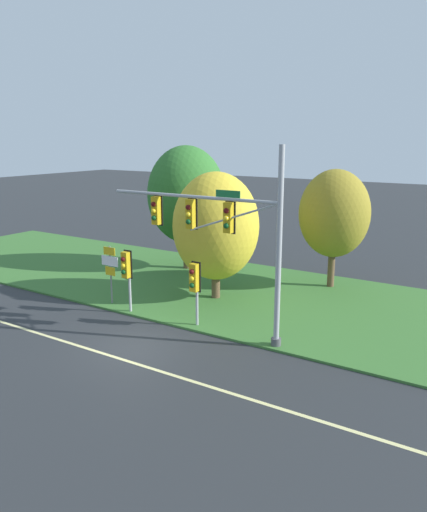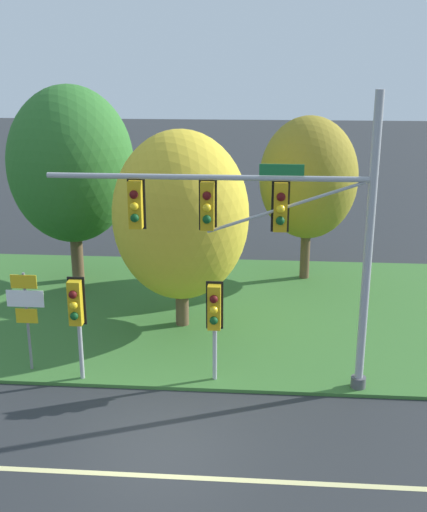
{
  "view_description": "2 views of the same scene",
  "coord_description": "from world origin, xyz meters",
  "px_view_note": "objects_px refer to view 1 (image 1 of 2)",
  "views": [
    {
      "loc": [
        12.69,
        -13.98,
        8.15
      ],
      "look_at": [
        0.91,
        4.58,
        2.89
      ],
      "focal_mm": 35.0,
      "sensor_mm": 36.0,
      "label": 1
    },
    {
      "loc": [
        2.23,
        -12.8,
        8.62
      ],
      "look_at": [
        0.98,
        3.29,
        3.58
      ],
      "focal_mm": 45.0,
      "sensor_mm": 36.0,
      "label": 2
    }
  ],
  "objects_px": {
    "route_sign_post": "(110,266)",
    "tree_behind_signpost": "(334,214)",
    "pedestrian_signal_further_along": "(195,281)",
    "tree_left_of_mast": "(216,226)",
    "traffic_signal_mast": "(223,228)",
    "tree_nearest_road": "(186,195)",
    "pedestrian_signal_near_kerb": "(126,268)"
  },
  "relations": [
    {
      "from": "tree_behind_signpost",
      "to": "tree_nearest_road",
      "type": "bearing_deg",
      "value": -173.53
    },
    {
      "from": "traffic_signal_mast",
      "to": "route_sign_post",
      "type": "distance_m",
      "value": 7.15
    },
    {
      "from": "traffic_signal_mast",
      "to": "tree_nearest_road",
      "type": "height_order",
      "value": "traffic_signal_mast"
    },
    {
      "from": "pedestrian_signal_near_kerb",
      "to": "tree_nearest_road",
      "type": "height_order",
      "value": "tree_nearest_road"
    },
    {
      "from": "pedestrian_signal_further_along",
      "to": "tree_nearest_road",
      "type": "relative_size",
      "value": 0.38
    },
    {
      "from": "tree_left_of_mast",
      "to": "traffic_signal_mast",
      "type": "bearing_deg",
      "value": -54.46
    },
    {
      "from": "tree_behind_signpost",
      "to": "pedestrian_signal_further_along",
      "type": "bearing_deg",
      "value": -108.22
    },
    {
      "from": "route_sign_post",
      "to": "tree_behind_signpost",
      "type": "xyz_separation_m",
      "value": [
        8.2,
        8.61,
        2.14
      ]
    },
    {
      "from": "tree_behind_signpost",
      "to": "route_sign_post",
      "type": "bearing_deg",
      "value": -133.6
    },
    {
      "from": "pedestrian_signal_further_along",
      "to": "route_sign_post",
      "type": "bearing_deg",
      "value": 176.25
    },
    {
      "from": "tree_left_of_mast",
      "to": "tree_behind_signpost",
      "type": "xyz_separation_m",
      "value": [
        4.31,
        5.07,
        0.33
      ]
    },
    {
      "from": "tree_left_of_mast",
      "to": "tree_behind_signpost",
      "type": "height_order",
      "value": "same"
    },
    {
      "from": "pedestrian_signal_further_along",
      "to": "tree_left_of_mast",
      "type": "distance_m",
      "value": 4.43
    },
    {
      "from": "pedestrian_signal_near_kerb",
      "to": "tree_nearest_road",
      "type": "distance_m",
      "value": 8.85
    },
    {
      "from": "traffic_signal_mast",
      "to": "tree_behind_signpost",
      "type": "xyz_separation_m",
      "value": [
        1.54,
        8.95,
        -0.46
      ]
    },
    {
      "from": "traffic_signal_mast",
      "to": "tree_nearest_road",
      "type": "bearing_deg",
      "value": 133.2
    },
    {
      "from": "traffic_signal_mast",
      "to": "tree_left_of_mast",
      "type": "relative_size",
      "value": 1.3
    },
    {
      "from": "route_sign_post",
      "to": "tree_behind_signpost",
      "type": "relative_size",
      "value": 0.45
    },
    {
      "from": "pedestrian_signal_further_along",
      "to": "route_sign_post",
      "type": "height_order",
      "value": "route_sign_post"
    },
    {
      "from": "route_sign_post",
      "to": "tree_nearest_road",
      "type": "distance_m",
      "value": 8.09
    },
    {
      "from": "route_sign_post",
      "to": "tree_left_of_mast",
      "type": "bearing_deg",
      "value": 42.27
    },
    {
      "from": "tree_nearest_road",
      "to": "tree_left_of_mast",
      "type": "height_order",
      "value": "tree_nearest_road"
    },
    {
      "from": "tree_behind_signpost",
      "to": "traffic_signal_mast",
      "type": "bearing_deg",
      "value": -99.78
    },
    {
      "from": "pedestrian_signal_near_kerb",
      "to": "tree_behind_signpost",
      "type": "relative_size",
      "value": 0.46
    },
    {
      "from": "pedestrian_signal_near_kerb",
      "to": "route_sign_post",
      "type": "height_order",
      "value": "pedestrian_signal_near_kerb"
    },
    {
      "from": "traffic_signal_mast",
      "to": "pedestrian_signal_further_along",
      "type": "bearing_deg",
      "value": -179.73
    },
    {
      "from": "pedestrian_signal_near_kerb",
      "to": "tree_left_of_mast",
      "type": "xyz_separation_m",
      "value": [
        2.3,
        4.11,
        1.56
      ]
    },
    {
      "from": "traffic_signal_mast",
      "to": "pedestrian_signal_near_kerb",
      "type": "xyz_separation_m",
      "value": [
        -5.06,
        -0.24,
        -2.36
      ]
    },
    {
      "from": "route_sign_post",
      "to": "tree_nearest_road",
      "type": "relative_size",
      "value": 0.38
    },
    {
      "from": "pedestrian_signal_further_along",
      "to": "tree_left_of_mast",
      "type": "relative_size",
      "value": 0.45
    },
    {
      "from": "pedestrian_signal_further_along",
      "to": "tree_left_of_mast",
      "type": "height_order",
      "value": "tree_left_of_mast"
    },
    {
      "from": "route_sign_post",
      "to": "tree_left_of_mast",
      "type": "height_order",
      "value": "tree_left_of_mast"
    }
  ]
}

